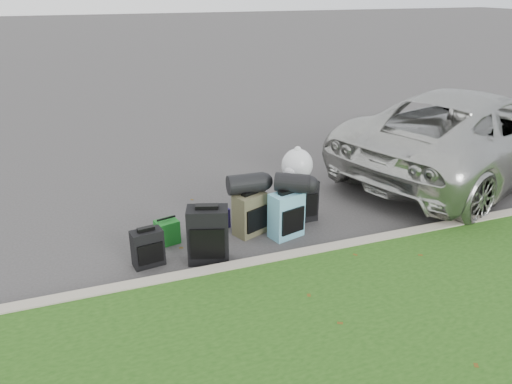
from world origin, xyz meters
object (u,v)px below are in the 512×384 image
object	(u,v)px
suitcase_olive	(250,214)
tote_green	(167,232)
suitcase_small_black	(148,248)
suitcase_large_black_left	(208,235)
tote_navy	(219,218)
suitcase_teal	(286,215)
suitcase_large_black_right	(302,200)
suv	(471,133)

from	to	relation	value
suitcase_olive	tote_green	xyz separation A→B (m)	(-1.18, 0.13, -0.14)
suitcase_small_black	suitcase_large_black_left	bearing A→B (deg)	-20.85
tote_green	tote_navy	bearing A→B (deg)	1.92
tote_green	suitcase_small_black	bearing A→B (deg)	-137.47
suitcase_large_black_left	tote_green	size ratio (longest dim) A/B	2.22
suitcase_large_black_left	suitcase_teal	bearing A→B (deg)	30.85
suitcase_large_black_left	suitcase_large_black_right	bearing A→B (deg)	40.43
suitcase_teal	tote_green	size ratio (longest dim) A/B	1.97
suitcase_olive	suitcase_large_black_right	world-z (taller)	suitcase_large_black_right
suitcase_olive	suitcase_large_black_right	distance (m)	0.92
suitcase_olive	tote_green	size ratio (longest dim) A/B	1.82
suitcase_large_black_right	suv	bearing A→B (deg)	11.12
suitcase_olive	suitcase_teal	distance (m)	0.53
suitcase_teal	suitcase_small_black	bearing A→B (deg)	167.89
suitcase_large_black_right	suitcase_large_black_left	bearing A→B (deg)	-157.26
suitcase_small_black	suitcase_teal	world-z (taller)	suitcase_teal
suv	tote_green	size ratio (longest dim) A/B	17.00
suitcase_large_black_right	tote_green	size ratio (longest dim) A/B	1.90
suitcase_small_black	suitcase_teal	distance (m)	2.00
suv	suitcase_olive	world-z (taller)	suv
suv	suitcase_small_black	distance (m)	6.41
tote_navy	suitcase_teal	bearing A→B (deg)	-50.43
suitcase_large_black_left	suitcase_olive	world-z (taller)	suitcase_large_black_left
suitcase_large_black_left	suitcase_large_black_right	xyz separation A→B (m)	(1.68, 0.70, -0.05)
suitcase_small_black	tote_green	distance (m)	0.62
suv	suitcase_teal	world-z (taller)	suv
suv	suitcase_large_black_right	size ratio (longest dim) A/B	8.93
suitcase_large_black_right	suitcase_teal	bearing A→B (deg)	-137.23
suitcase_teal	tote_navy	bearing A→B (deg)	127.73
suitcase_large_black_right	tote_navy	xyz separation A→B (m)	(-1.28, 0.20, -0.17)
suitcase_teal	suitcase_large_black_right	size ratio (longest dim) A/B	1.03
suitcase_large_black_right	tote_navy	bearing A→B (deg)	171.03
tote_navy	suv	bearing A→B (deg)	-7.53
suitcase_olive	suitcase_large_black_right	size ratio (longest dim) A/B	0.96
suv	suitcase_teal	bearing A→B (deg)	85.50
suv	suitcase_small_black	bearing A→B (deg)	81.80
tote_green	tote_navy	xyz separation A→B (m)	(0.82, 0.22, -0.02)
tote_navy	suitcase_large_black_right	bearing A→B (deg)	-22.64
suv	tote_green	distance (m)	5.99
suitcase_olive	tote_navy	distance (m)	0.54
suitcase_small_black	suitcase_large_black_right	world-z (taller)	suitcase_large_black_right
suitcase_large_black_right	tote_green	xyz separation A→B (m)	(-2.10, -0.02, -0.15)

